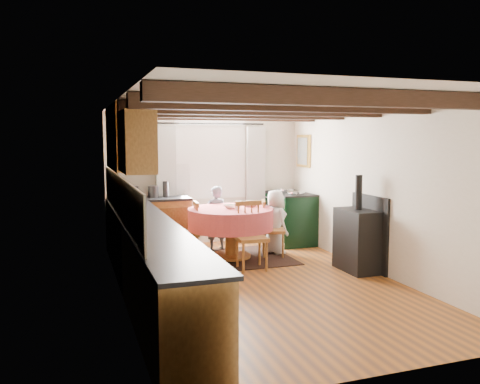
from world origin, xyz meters
name	(u,v)px	position (x,y,z in m)	size (l,w,h in m)	color
floor	(259,283)	(0.00, 0.00, 0.00)	(3.60, 5.50, 0.00)	#A85D1E
ceiling	(260,102)	(0.00, 0.00, 2.40)	(3.60, 5.50, 0.00)	white
wall_back	(206,178)	(0.00, 2.75, 1.20)	(3.60, 0.00, 2.40)	silver
wall_front	(386,232)	(0.00, -2.75, 1.20)	(3.60, 0.00, 2.40)	silver
wall_left	(120,200)	(-1.80, 0.00, 1.20)	(0.00, 5.50, 2.40)	silver
wall_right	(376,190)	(1.80, 0.00, 1.20)	(0.00, 5.50, 2.40)	silver
beam_a	(340,97)	(0.00, -2.00, 2.31)	(3.60, 0.16, 0.16)	#3B241C
beam_b	(293,104)	(0.00, -1.00, 2.31)	(3.60, 0.16, 0.16)	#3B241C
beam_c	(260,109)	(0.00, 0.00, 2.31)	(3.60, 0.16, 0.16)	#3B241C
beam_d	(236,113)	(0.00, 1.00, 2.31)	(3.60, 0.16, 0.16)	#3B241C
beam_e	(217,116)	(0.00, 2.00, 2.31)	(3.60, 0.16, 0.16)	#3B241C
splash_left	(119,197)	(-1.78, 0.30, 1.20)	(0.02, 4.50, 0.55)	beige
splash_back	(151,180)	(-1.00, 2.73, 1.20)	(1.40, 0.02, 0.55)	beige
base_cabinet_left	(147,260)	(-1.50, 0.00, 0.44)	(0.60, 5.30, 0.88)	#A36F35
base_cabinet_back	(152,225)	(-1.05, 2.45, 0.44)	(1.30, 0.60, 0.88)	#A36F35
worktop_left	(147,223)	(-1.48, 0.00, 0.90)	(0.64, 5.30, 0.04)	black
worktop_back	(151,199)	(-1.05, 2.43, 0.90)	(1.30, 0.64, 0.04)	black
wall_cabinet_glass	(123,137)	(-1.63, 1.20, 1.95)	(0.34, 1.80, 0.90)	#A36F35
wall_cabinet_solid	(136,142)	(-1.63, -0.30, 1.90)	(0.34, 0.90, 0.70)	#A36F35
window_frame	(211,157)	(0.10, 2.73, 1.60)	(1.34, 0.03, 1.54)	white
window_pane	(211,157)	(0.10, 2.74, 1.60)	(1.20, 0.01, 1.40)	white
curtain_left	(166,186)	(-0.75, 2.65, 1.10)	(0.35, 0.10, 2.10)	silver
curtain_right	(256,183)	(0.95, 2.65, 1.10)	(0.35, 0.10, 2.10)	silver
curtain_rod	(212,124)	(0.10, 2.65, 2.20)	(0.03, 0.03, 2.00)	black
wall_picture	(303,151)	(1.77, 2.30, 1.70)	(0.04, 0.50, 0.60)	gold
wall_plate	(259,151)	(1.05, 2.72, 1.70)	(0.30, 0.30, 0.02)	silver
rug	(231,258)	(0.05, 1.40, 0.01)	(1.91, 1.48, 0.01)	black
dining_table	(231,234)	(0.05, 1.40, 0.41)	(1.36, 1.36, 0.82)	#DA4A4B
chair_near	(252,236)	(0.14, 0.68, 0.51)	(0.43, 0.45, 1.01)	#9C662F
chair_left	(186,232)	(-0.67, 1.49, 0.48)	(0.41, 0.43, 0.95)	#9C662F
chair_right	(273,228)	(0.77, 1.35, 0.47)	(0.40, 0.42, 0.93)	#9C662F
aga_range	(290,217)	(1.47, 2.22, 0.48)	(0.67, 1.04, 0.96)	black
cast_iron_stove	(358,223)	(1.58, 0.12, 0.71)	(0.42, 0.71, 1.41)	black
child_far	(216,218)	(0.00, 2.10, 0.56)	(0.41, 0.27, 1.12)	slate
child_right	(275,222)	(0.87, 1.51, 0.54)	(0.53, 0.34, 1.08)	silver
bowl_a	(251,205)	(0.43, 1.51, 0.85)	(0.24, 0.24, 0.06)	silver
bowl_b	(230,207)	(0.04, 1.39, 0.85)	(0.20, 0.20, 0.06)	silver
cup	(238,207)	(0.09, 1.19, 0.87)	(0.10, 0.10, 0.09)	silver
canister_tall	(135,192)	(-1.33, 2.42, 1.03)	(0.13, 0.13, 0.22)	#262628
canister_wide	(153,192)	(-1.01, 2.44, 1.02)	(0.18, 0.18, 0.20)	#262628
canister_slim	(166,189)	(-0.80, 2.45, 1.06)	(0.10, 0.10, 0.28)	#262628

